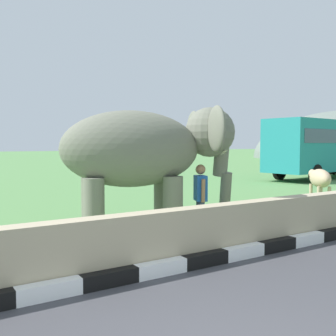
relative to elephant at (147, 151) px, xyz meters
name	(u,v)px	position (x,y,z in m)	size (l,w,h in m)	color
striped_curb	(80,285)	(-2.48, -2.42, -1.84)	(16.20, 0.20, 0.24)	white
barrier_parapet	(199,234)	(-0.13, -2.12, -1.46)	(28.00, 0.36, 1.00)	tan
elephant	(147,151)	(0.00, 0.00, 0.00)	(4.08, 2.99, 2.98)	#696B5B
person_handler	(200,196)	(1.12, -0.52, -1.03)	(0.38, 0.64, 1.66)	navy
bus_teal	(326,144)	(17.00, 7.61, 0.12)	(9.89, 3.66, 3.50)	teal
cow_near	(320,179)	(7.78, 1.20, -1.09)	(1.45, 1.77, 1.23)	tan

